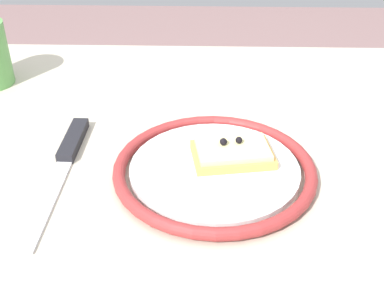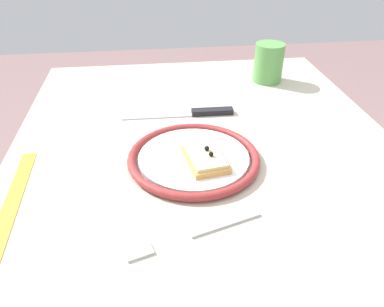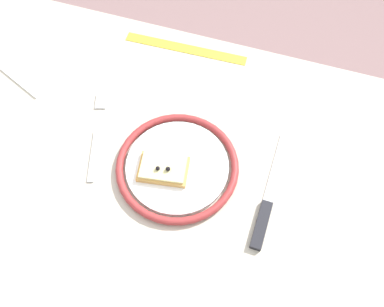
# 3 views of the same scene
# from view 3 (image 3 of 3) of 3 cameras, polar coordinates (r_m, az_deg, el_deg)

# --- Properties ---
(ground_plane) EXTENTS (6.00, 6.00, 0.00)m
(ground_plane) POSITION_cam_3_polar(r_m,az_deg,el_deg) (1.48, -2.83, -15.39)
(ground_plane) COLOR #866665
(dining_table) EXTENTS (1.09, 0.74, 0.74)m
(dining_table) POSITION_cam_3_polar(r_m,az_deg,el_deg) (0.87, -4.68, -6.01)
(dining_table) COLOR #BCB29E
(dining_table) RESTS_ON ground_plane
(plate) EXTENTS (0.23, 0.23, 0.02)m
(plate) POSITION_cam_3_polar(r_m,az_deg,el_deg) (0.78, -2.05, -1.79)
(plate) COLOR white
(plate) RESTS_ON dining_table
(pizza_slice_near) EXTENTS (0.10, 0.08, 0.02)m
(pizza_slice_near) POSITION_cam_3_polar(r_m,az_deg,el_deg) (0.76, -3.98, -2.08)
(pizza_slice_near) COLOR tan
(pizza_slice_near) RESTS_ON plate
(knife) EXTENTS (0.02, 0.24, 0.01)m
(knife) POSITION_cam_3_polar(r_m,az_deg,el_deg) (0.76, 10.15, -7.50)
(knife) COLOR silver
(knife) RESTS_ON dining_table
(fork) EXTENTS (0.08, 0.20, 0.00)m
(fork) POSITION_cam_3_polar(r_m,az_deg,el_deg) (0.84, -13.05, 2.56)
(fork) COLOR #BEBEBE
(fork) RESTS_ON dining_table
(measuring_tape) EXTENTS (0.28, 0.03, 0.00)m
(measuring_tape) POSITION_cam_3_polar(r_m,az_deg,el_deg) (0.95, -0.89, 14.32)
(measuring_tape) COLOR yellow
(measuring_tape) RESTS_ON dining_table
(napkin) EXTENTS (0.17, 0.16, 0.00)m
(napkin) POSITION_cam_3_polar(r_m,az_deg,el_deg) (0.98, -20.67, 11.23)
(napkin) COLOR white
(napkin) RESTS_ON dining_table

